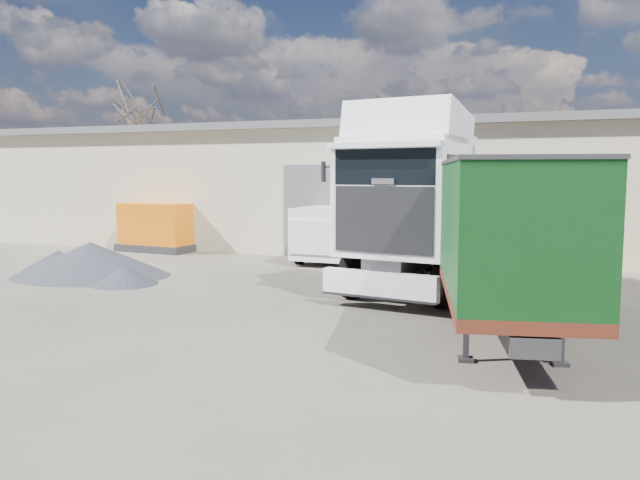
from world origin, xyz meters
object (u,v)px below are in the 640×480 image
(box_trailer, at_px, (491,224))
(orange_skip, at_px, (160,230))
(bare_tree, at_px, (138,97))
(panel_van, at_px, (339,232))
(tractor_unit, at_px, (417,215))

(box_trailer, height_order, orange_skip, box_trailer)
(bare_tree, bearing_deg, panel_van, -32.45)
(bare_tree, bearing_deg, tractor_unit, -38.02)
(bare_tree, distance_m, panel_van, 20.58)
(tractor_unit, xyz_separation_m, panel_van, (-4.07, 5.58, -1.07))
(tractor_unit, distance_m, panel_van, 6.99)
(bare_tree, height_order, panel_van, bare_tree)
(tractor_unit, height_order, panel_van, tractor_unit)
(panel_van, height_order, orange_skip, panel_van)
(tractor_unit, xyz_separation_m, orange_skip, (-12.13, 5.79, -1.25))
(box_trailer, relative_size, orange_skip, 3.17)
(tractor_unit, distance_m, orange_skip, 13.50)
(orange_skip, bearing_deg, bare_tree, 134.07)
(panel_van, distance_m, orange_skip, 8.06)
(tractor_unit, bearing_deg, bare_tree, 151.07)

